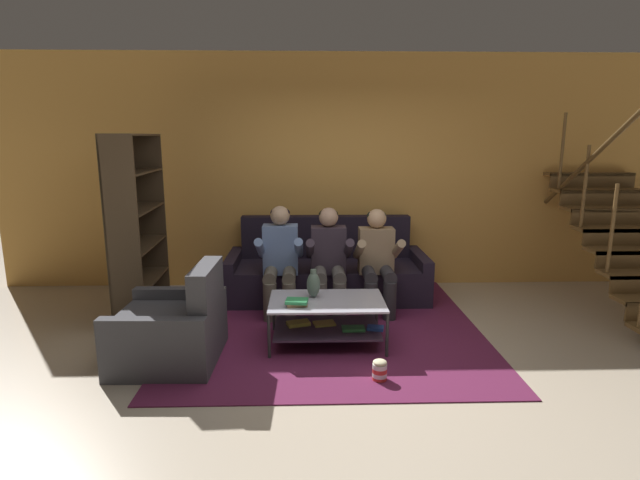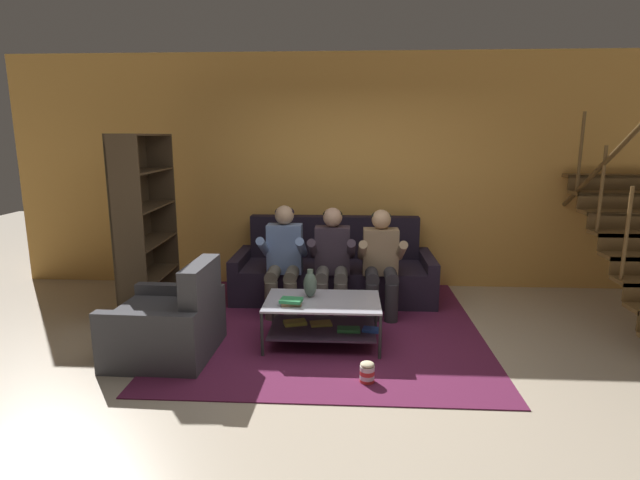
% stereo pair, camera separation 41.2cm
% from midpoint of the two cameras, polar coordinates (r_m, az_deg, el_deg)
% --- Properties ---
extents(ground, '(16.80, 16.80, 0.00)m').
position_cam_midpoint_polar(ground, '(4.33, 0.26, -14.28)').
color(ground, '#C0B098').
extents(back_partition, '(8.40, 0.12, 2.90)m').
position_cam_midpoint_polar(back_partition, '(6.37, -0.48, 7.72)').
color(back_partition, '#E4A24B').
rests_on(back_partition, ground).
extents(staircase_run, '(1.07, 2.27, 2.38)m').
position_cam_midpoint_polar(staircase_run, '(6.25, 30.35, 0.32)').
color(staircase_run, brown).
rests_on(staircase_run, ground).
extents(couch, '(2.34, 0.92, 0.93)m').
position_cam_midpoint_polar(couch, '(6.01, -1.20, -3.73)').
color(couch, '#231C2B').
rests_on(couch, ground).
extents(person_seated_left, '(0.50, 0.58, 1.16)m').
position_cam_midpoint_polar(person_seated_left, '(5.41, -6.76, -1.88)').
color(person_seated_left, '#5E5649').
rests_on(person_seated_left, ground).
extents(person_seated_middle, '(0.50, 0.58, 1.14)m').
position_cam_midpoint_polar(person_seated_middle, '(5.39, -1.17, -1.96)').
color(person_seated_middle, '#56514C').
rests_on(person_seated_middle, ground).
extents(person_seated_right, '(0.50, 0.58, 1.13)m').
position_cam_midpoint_polar(person_seated_right, '(5.42, 4.41, -2.00)').
color(person_seated_right, '#2F2D31').
rests_on(person_seated_right, ground).
extents(coffee_table, '(1.06, 0.67, 0.42)m').
position_cam_midpoint_polar(coffee_table, '(4.67, -1.72, -8.61)').
color(coffee_table, '#B8B7C6').
rests_on(coffee_table, ground).
extents(area_rug, '(3.00, 3.35, 0.01)m').
position_cam_midpoint_polar(area_rug, '(5.30, -1.43, -9.19)').
color(area_rug, '#611E41').
rests_on(area_rug, ground).
extents(vase, '(0.13, 0.13, 0.27)m').
position_cam_midpoint_polar(vase, '(4.67, -3.29, -5.10)').
color(vase, '#53695B').
rests_on(vase, coffee_table).
extents(book_stack, '(0.21, 0.17, 0.06)m').
position_cam_midpoint_polar(book_stack, '(4.48, -5.32, -7.14)').
color(book_stack, '#937249').
rests_on(book_stack, coffee_table).
extents(bookshelf, '(0.37, 1.10, 1.93)m').
position_cam_midpoint_polar(bookshelf, '(5.64, -22.58, 0.16)').
color(bookshelf, '#463524').
rests_on(bookshelf, ground).
extents(armchair, '(0.87, 0.92, 0.85)m').
position_cam_midpoint_polar(armchair, '(4.57, -18.99, -9.73)').
color(armchair, '#3F3F45').
rests_on(armchair, ground).
extents(popcorn_tub, '(0.12, 0.12, 0.18)m').
position_cam_midpoint_polar(popcorn_tub, '(4.08, 3.88, -14.68)').
color(popcorn_tub, red).
rests_on(popcorn_tub, ground).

